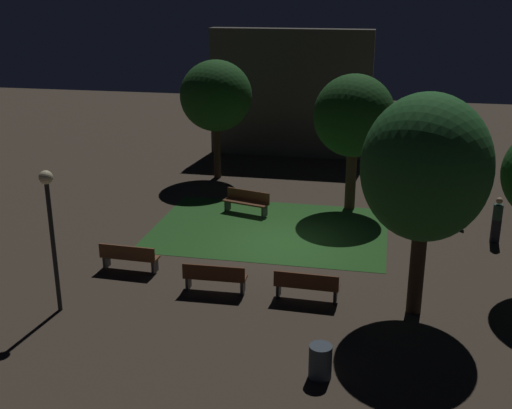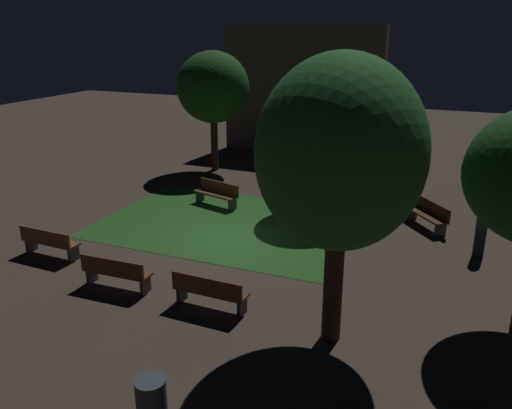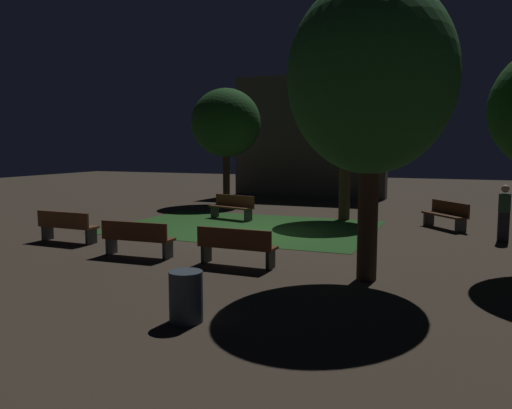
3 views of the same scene
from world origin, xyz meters
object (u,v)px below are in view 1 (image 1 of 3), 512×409
(tree_back_left, at_px, (354,117))
(pedestrian, at_px, (497,219))
(bench_lawn_edge, at_px, (247,201))
(tree_right_canopy, at_px, (216,96))
(tree_back_right, at_px, (426,169))
(trash_bin, at_px, (320,361))
(bench_path_side, at_px, (215,277))
(bench_front_right, at_px, (129,256))
(lamp_post_near_wall, at_px, (50,215))
(bench_front_left, at_px, (307,285))
(bench_by_lamp, at_px, (444,209))

(tree_back_left, bearing_deg, pedestrian, -27.13)
(bench_lawn_edge, bearing_deg, tree_right_canopy, 117.60)
(tree_back_right, height_order, trash_bin, tree_back_right)
(bench_path_side, distance_m, tree_back_left, 9.35)
(bench_path_side, relative_size, tree_right_canopy, 0.34)
(bench_front_right, relative_size, tree_right_canopy, 0.34)
(tree_back_left, xyz_separation_m, tree_right_canopy, (-6.19, 3.09, 0.07))
(tree_right_canopy, relative_size, lamp_post_near_wall, 1.35)
(bench_front_left, bearing_deg, bench_front_right, 171.16)
(bench_path_side, bearing_deg, lamp_post_near_wall, -153.88)
(bench_path_side, bearing_deg, bench_front_right, 163.59)
(bench_by_lamp, bearing_deg, tree_right_canopy, 158.34)
(bench_lawn_edge, height_order, trash_bin, bench_lawn_edge)
(trash_bin, bearing_deg, bench_front_left, 102.04)
(bench_front_left, bearing_deg, pedestrian, 43.92)
(bench_front_right, xyz_separation_m, tree_right_canopy, (0.05, 10.38, 3.23))
(tree_right_canopy, bearing_deg, pedestrian, -26.80)
(bench_path_side, height_order, bench_front_right, same)
(bench_path_side, distance_m, trash_bin, 4.95)
(bench_front_right, distance_m, bench_by_lamp, 11.74)
(tree_back_right, bearing_deg, pedestrian, 63.05)
(tree_back_right, relative_size, lamp_post_near_wall, 1.51)
(bench_front_left, distance_m, bench_by_lamp, 8.50)
(bench_by_lamp, relative_size, bench_lawn_edge, 0.91)
(bench_front_right, bearing_deg, tree_right_canopy, 89.70)
(tree_back_left, xyz_separation_m, lamp_post_near_wall, (-7.13, -10.03, -0.93))
(tree_back_left, bearing_deg, lamp_post_near_wall, -125.39)
(bench_lawn_edge, distance_m, pedestrian, 9.03)
(tree_back_right, distance_m, trash_bin, 5.48)
(pedestrian, bearing_deg, bench_front_right, -157.55)
(bench_lawn_edge, bearing_deg, bench_front_left, -64.87)
(bench_by_lamp, relative_size, tree_right_canopy, 0.32)
(bench_front_left, relative_size, lamp_post_near_wall, 0.46)
(bench_path_side, relative_size, pedestrian, 1.13)
(bench_front_right, distance_m, bench_lawn_edge, 6.37)
(bench_lawn_edge, relative_size, tree_back_right, 0.32)
(pedestrian, bearing_deg, bench_by_lamp, 130.36)
(bench_path_side, xyz_separation_m, bench_front_left, (2.63, -0.00, 0.00))
(bench_by_lamp, bearing_deg, bench_front_right, -146.27)
(bench_path_side, distance_m, lamp_post_near_wall, 4.81)
(bench_by_lamp, height_order, trash_bin, bench_by_lamp)
(bench_lawn_edge, relative_size, trash_bin, 2.36)
(tree_back_left, height_order, lamp_post_near_wall, tree_back_left)
(bench_by_lamp, distance_m, tree_back_left, 4.80)
(bench_path_side, distance_m, tree_right_canopy, 12.05)
(bench_front_left, bearing_deg, bench_path_side, 180.00)
(bench_lawn_edge, relative_size, lamp_post_near_wall, 0.48)
(bench_front_right, height_order, tree_back_left, tree_back_left)
(tree_back_right, bearing_deg, bench_front_right, 173.74)
(tree_back_right, relative_size, tree_right_canopy, 1.12)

